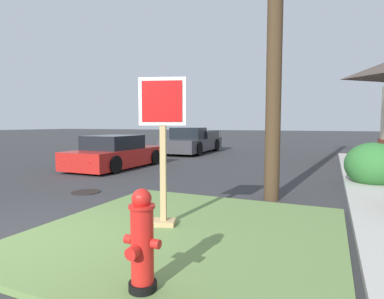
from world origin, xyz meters
The scene contains 8 objects.
ground_plane centered at (0.00, 0.00, 0.00)m, with size 160.00×160.00×0.00m, color #333335.
grass_corner_patch centered at (2.10, 1.38, 0.04)m, with size 4.42×4.51×0.08m, color #668447.
fire_hydrant centered at (2.43, -0.38, 0.55)m, with size 0.38×0.34×0.99m.
stop_sign centered at (1.66, 1.42, 1.22)m, with size 0.70×0.38×2.31m.
manhole_cover centered at (-1.44, 3.08, 0.01)m, with size 0.70×0.70×0.02m, color black.
parked_sedan_red centered at (-3.52, 7.01, 0.54)m, with size 2.00×4.36×1.25m.
pickup_truck_charcoal centered at (-3.35, 13.93, 0.62)m, with size 2.28×5.59×1.48m.
shrub_by_curb centered at (5.08, 6.73, 0.59)m, with size 1.41×1.41×1.19m, color #2E6E2F.
Camera 1 is at (4.05, -2.87, 1.68)m, focal length 29.56 mm.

